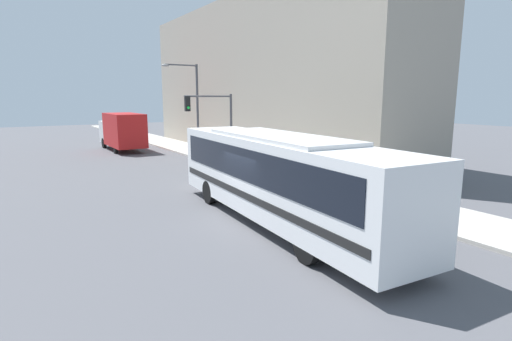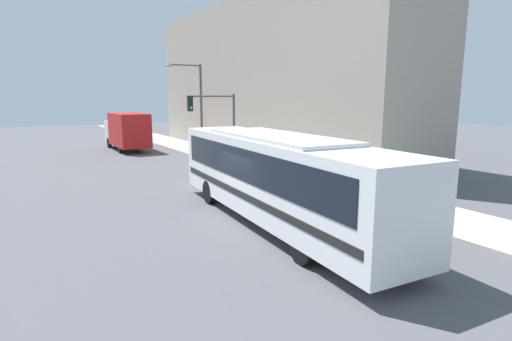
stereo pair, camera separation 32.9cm
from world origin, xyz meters
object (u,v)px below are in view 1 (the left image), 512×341
at_px(city_bus, 278,173).
at_px(street_lamp, 193,101).
at_px(delivery_truck, 122,130).
at_px(traffic_light_pole, 214,116).
at_px(parking_meter, 243,155).
at_px(fire_hydrant, 309,179).
at_px(pedestrian_near_corner, 240,147).

distance_m(city_bus, street_lamp, 17.70).
height_order(delivery_truck, traffic_light_pole, traffic_light_pole).
distance_m(parking_meter, street_lamp, 7.86).
bearing_deg(city_bus, fire_hydrant, 43.19).
distance_m(traffic_light_pole, street_lamp, 5.57).
distance_m(parking_meter, pedestrian_near_corner, 3.19).
distance_m(fire_hydrant, street_lamp, 13.95).
relative_size(city_bus, traffic_light_pole, 2.72).
bearing_deg(traffic_light_pole, fire_hydrant, -82.46).
bearing_deg(traffic_light_pole, delivery_truck, 102.75).
height_order(delivery_truck, pedestrian_near_corner, delivery_truck).
bearing_deg(traffic_light_pole, street_lamp, 80.35).
xyz_separation_m(city_bus, traffic_light_pole, (3.35, 11.60, 1.46)).
bearing_deg(city_bus, street_lamp, 80.26).
distance_m(fire_hydrant, pedestrian_near_corner, 9.27).
bearing_deg(street_lamp, city_bus, -104.10).
bearing_deg(delivery_truck, street_lamp, -61.30).
relative_size(traffic_light_pole, pedestrian_near_corner, 2.50).
height_order(traffic_light_pole, pedestrian_near_corner, traffic_light_pole).
relative_size(city_bus, delivery_truck, 1.71).
bearing_deg(city_bus, pedestrian_near_corner, 69.64).
bearing_deg(city_bus, traffic_light_pole, 78.24).
distance_m(fire_hydrant, parking_meter, 6.31).
relative_size(city_bus, pedestrian_near_corner, 6.79).
distance_m(street_lamp, pedestrian_near_corner, 5.56).
relative_size(fire_hydrant, parking_meter, 0.63).
bearing_deg(fire_hydrant, delivery_truck, 100.69).
bearing_deg(street_lamp, pedestrian_near_corner, -69.93).
xyz_separation_m(city_bus, fire_hydrant, (4.42, 3.55, -1.33)).
distance_m(city_bus, traffic_light_pole, 12.16).
distance_m(delivery_truck, fire_hydrant, 20.52).
bearing_deg(parking_meter, street_lamp, 91.15).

